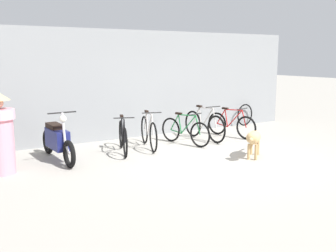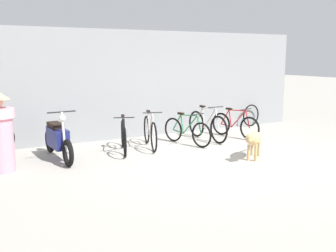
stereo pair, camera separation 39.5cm
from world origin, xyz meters
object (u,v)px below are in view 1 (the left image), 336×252
bicycle_3 (204,126)px  stray_dog (254,138)px  bicycle_0 (123,137)px  bicycle_2 (185,131)px  bicycle_4 (231,125)px  spare_tire_right (245,115)px  bicycle_1 (149,132)px  motorcycle (57,140)px  person_in_robes (0,133)px

bicycle_3 → stray_dog: 2.12m
bicycle_0 → bicycle_2: bicycle_0 is taller
bicycle_4 → spare_tire_right: size_ratio=2.25×
bicycle_2 → stray_dog: size_ratio=1.54×
bicycle_0 → bicycle_2: 1.68m
bicycle_4 → stray_dog: bicycle_4 is taller
bicycle_1 → spare_tire_right: size_ratio=2.36×
motorcycle → spare_tire_right: (6.28, 1.21, -0.09)m
bicycle_3 → stray_dog: size_ratio=1.72×
person_in_robes → spare_tire_right: (7.44, 1.64, -0.43)m
bicycle_2 → bicycle_1: bearing=-113.7°
bicycle_1 → motorcycle: (-2.21, -0.07, 0.06)m
bicycle_3 → bicycle_4: bearing=83.8°
stray_dog → spare_tire_right: size_ratio=1.45×
bicycle_0 → stray_dog: size_ratio=1.56×
bicycle_3 → person_in_robes: size_ratio=1.12×
bicycle_1 → motorcycle: size_ratio=0.84×
bicycle_1 → bicycle_2: size_ratio=1.05×
bicycle_2 → bicycle_3: bicycle_3 is taller
bicycle_4 → stray_dog: (-1.08, -2.03, 0.10)m
bicycle_3 → bicycle_2: bearing=-76.1°
bicycle_4 → stray_dog: bearing=-42.0°
bicycle_2 → motorcycle: motorcycle is taller
bicycle_3 → spare_tire_right: bicycle_3 is taller
bicycle_3 → stray_dog: (-0.22, -2.11, 0.06)m
bicycle_3 → spare_tire_right: bearing=113.0°
bicycle_4 → motorcycle: (-4.76, -0.06, 0.10)m
bicycle_1 → bicycle_3: size_ratio=0.95×
bicycle_0 → person_in_robes: person_in_robes is taller
bicycle_0 → bicycle_3: bearing=113.2°
bicycle_3 → motorcycle: motorcycle is taller
motorcycle → spare_tire_right: bearing=98.0°
bicycle_1 → spare_tire_right: 4.23m
bicycle_0 → stray_dog: 2.93m
person_in_robes → bicycle_4: bearing=-164.7°
bicycle_2 → bicycle_0: bearing=-105.8°
bicycle_2 → spare_tire_right: (3.12, 1.28, 0.01)m
stray_dog → bicycle_2: bearing=-115.3°
bicycle_0 → bicycle_3: size_ratio=0.91×
bicycle_2 → person_in_robes: bearing=-100.4°
bicycle_2 → spare_tire_right: size_ratio=2.24×
bicycle_4 → bicycle_3: bearing=-109.0°
bicycle_1 → bicycle_0: bearing=-64.7°
bicycle_2 → person_in_robes: (-4.33, -0.37, 0.44)m
spare_tire_right → motorcycle: bearing=-169.1°
bicycle_0 → bicycle_4: bicycle_0 is taller
motorcycle → spare_tire_right: size_ratio=2.81×
bicycle_1 → bicycle_3: bicycle_3 is taller
person_in_robes → spare_tire_right: bearing=-157.0°
bicycle_1 → person_in_robes: size_ratio=1.06×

